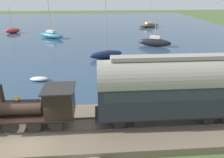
# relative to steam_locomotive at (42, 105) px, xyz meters

# --- Properties ---
(ground_plane) EXTENTS (200.00, 200.00, 0.00)m
(ground_plane) POSITION_rel_steam_locomotive_xyz_m (-0.99, 0.61, -2.16)
(ground_plane) COLOR #476033
(harbor_water) EXTENTS (80.00, 80.00, 0.01)m
(harbor_water) POSITION_rel_steam_locomotive_xyz_m (43.22, 0.61, -2.16)
(harbor_water) COLOR #2D4760
(harbor_water) RESTS_ON ground
(rail_embankment) EXTENTS (5.84, 56.00, 0.64)m
(rail_embankment) POSITION_rel_steam_locomotive_xyz_m (0.00, 0.61, -1.90)
(rail_embankment) COLOR #756651
(rail_embankment) RESTS_ON ground
(steam_locomotive) EXTENTS (2.10, 5.67, 3.10)m
(steam_locomotive) POSITION_rel_steam_locomotive_xyz_m (0.00, 0.00, 0.00)
(steam_locomotive) COLOR black
(steam_locomotive) RESTS_ON rail_embankment
(passenger_coach) EXTENTS (2.42, 10.56, 4.71)m
(passenger_coach) POSITION_rel_steam_locomotive_xyz_m (0.00, -8.70, 1.06)
(passenger_coach) COLOR black
(passenger_coach) RESTS_ON rail_embankment
(sailboat_teal) EXTENTS (4.81, 5.97, 8.99)m
(sailboat_teal) POSITION_rel_steam_locomotive_xyz_m (32.72, 5.38, -1.50)
(sailboat_teal) COLOR #1E707A
(sailboat_teal) RESTS_ON harbor_water
(sailboat_black) EXTENTS (3.58, 5.74, 6.62)m
(sailboat_black) POSITION_rel_steam_locomotive_xyz_m (24.18, -13.90, -1.41)
(sailboat_black) COLOR black
(sailboat_black) RESTS_ON harbor_water
(sailboat_red) EXTENTS (3.13, 3.71, 5.69)m
(sailboat_red) POSITION_rel_steam_locomotive_xyz_m (39.23, 15.27, -1.58)
(sailboat_red) COLOR #B72D23
(sailboat_red) RESTS_ON harbor_water
(sailboat_brown) EXTENTS (3.87, 6.53, 7.09)m
(sailboat_brown) POSITION_rel_steam_locomotive_xyz_m (45.45, -17.95, -1.63)
(sailboat_brown) COLOR brown
(sailboat_brown) RESTS_ON harbor_water
(sailboat_navy) EXTENTS (2.77, 5.08, 8.12)m
(sailboat_navy) POSITION_rel_steam_locomotive_xyz_m (17.47, -5.07, -1.54)
(sailboat_navy) COLOR #192347
(sailboat_navy) RESTS_ON harbor_water
(rowboat_near_shore) EXTENTS (1.04, 1.98, 0.42)m
(rowboat_near_shore) POSITION_rel_steam_locomotive_xyz_m (9.62, 2.63, -1.94)
(rowboat_near_shore) COLOR silver
(rowboat_near_shore) RESTS_ON harbor_water
(rowboat_far_out) EXTENTS (2.17, 1.96, 0.37)m
(rowboat_far_out) POSITION_rel_steam_locomotive_xyz_m (8.23, -6.10, -1.97)
(rowboat_far_out) COLOR silver
(rowboat_far_out) RESTS_ON harbor_water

